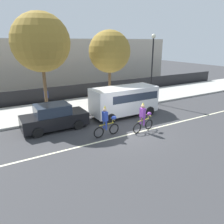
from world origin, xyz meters
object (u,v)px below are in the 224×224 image
at_px(parade_cyclist_cobalt, 107,123).
at_px(street_lamp_post, 152,58).
at_px(parade_cyclist_purple, 144,119).
at_px(pedestrian_onlooker, 46,98).
at_px(parked_van_white, 125,99).
at_px(parked_car_black, 54,117).

height_order(parade_cyclist_cobalt, street_lamp_post, street_lamp_post).
relative_size(parade_cyclist_purple, pedestrian_onlooker, 1.19).
bearing_deg(parked_van_white, pedestrian_onlooker, 137.08).
height_order(street_lamp_post, pedestrian_onlooker, street_lamp_post).
bearing_deg(parade_cyclist_cobalt, parked_car_black, 131.50).
relative_size(street_lamp_post, pedestrian_onlooker, 3.62).
height_order(parked_car_black, street_lamp_post, street_lamp_post).
height_order(parade_cyclist_purple, parked_car_black, parade_cyclist_purple).
distance_m(parked_car_black, street_lamp_post, 10.12).
distance_m(parade_cyclist_purple, pedestrian_onlooker, 8.63).
distance_m(parade_cyclist_cobalt, street_lamp_post, 8.94).
height_order(parade_cyclist_purple, parked_van_white, parked_van_white).
height_order(parade_cyclist_cobalt, parade_cyclist_purple, same).
relative_size(parade_cyclist_purple, parked_van_white, 0.38).
relative_size(parade_cyclist_cobalt, parked_van_white, 0.38).
xyz_separation_m(parade_cyclist_purple, parked_car_black, (-4.70, 3.21, -0.06)).
bearing_deg(parade_cyclist_cobalt, parked_van_white, 41.53).
distance_m(parade_cyclist_cobalt, pedestrian_onlooker, 7.31).
relative_size(parade_cyclist_cobalt, parked_car_black, 0.47).
height_order(parked_van_white, pedestrian_onlooker, parked_van_white).
distance_m(parked_car_black, pedestrian_onlooker, 4.48).
xyz_separation_m(parade_cyclist_cobalt, parked_car_black, (-2.37, 2.68, -0.06)).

